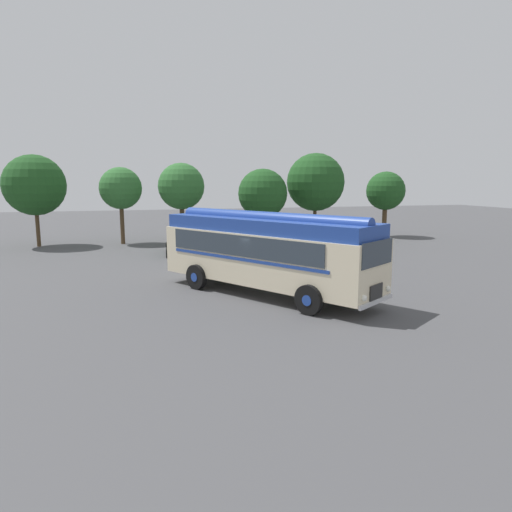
# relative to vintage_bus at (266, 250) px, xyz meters

# --- Properties ---
(ground_plane) EXTENTS (120.00, 120.00, 0.00)m
(ground_plane) POSITION_rel_vintage_bus_xyz_m (-0.00, 0.33, -1.89)
(ground_plane) COLOR #474749
(vintage_bus) EXTENTS (7.55, 9.79, 3.49)m
(vintage_bus) POSITION_rel_vintage_bus_xyz_m (0.00, 0.00, 0.00)
(vintage_bus) COLOR beige
(vintage_bus) RESTS_ON ground
(car_near_left) EXTENTS (2.21, 4.32, 1.66)m
(car_near_left) POSITION_rel_vintage_bus_xyz_m (-2.19, 11.83, -1.05)
(car_near_left) COLOR #144C28
(car_near_left) RESTS_ON ground
(car_mid_left) EXTENTS (2.04, 4.24, 1.66)m
(car_mid_left) POSITION_rel_vintage_bus_xyz_m (0.90, 12.24, -1.05)
(car_mid_left) COLOR black
(car_mid_left) RESTS_ON ground
(tree_far_left) EXTENTS (4.35, 4.35, 6.62)m
(tree_far_left) POSITION_rel_vintage_bus_xyz_m (-11.87, 18.23, 2.53)
(tree_far_left) COLOR #4C3823
(tree_far_left) RESTS_ON ground
(tree_left_of_centre) EXTENTS (3.14, 3.14, 5.78)m
(tree_left_of_centre) POSITION_rel_vintage_bus_xyz_m (-5.89, 18.09, 2.25)
(tree_left_of_centre) COLOR #4C3823
(tree_left_of_centre) RESTS_ON ground
(tree_centre) EXTENTS (3.56, 3.56, 6.12)m
(tree_centre) POSITION_rel_vintage_bus_xyz_m (-1.34, 17.86, 2.39)
(tree_centre) COLOR #4C3823
(tree_centre) RESTS_ON ground
(tree_right_of_centre) EXTENTS (3.84, 3.84, 5.70)m
(tree_right_of_centre) POSITION_rel_vintage_bus_xyz_m (4.66, 16.46, 1.90)
(tree_right_of_centre) COLOR #4C3823
(tree_right_of_centre) RESTS_ON ground
(tree_far_right) EXTENTS (4.72, 4.72, 7.01)m
(tree_far_right) POSITION_rel_vintage_bus_xyz_m (9.54, 17.29, 2.83)
(tree_far_right) COLOR #4C3823
(tree_far_right) RESTS_ON ground
(tree_extra_right) EXTENTS (3.26, 3.26, 5.55)m
(tree_extra_right) POSITION_rel_vintage_bus_xyz_m (15.82, 16.69, 2.00)
(tree_extra_right) COLOR #4C3823
(tree_extra_right) RESTS_ON ground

